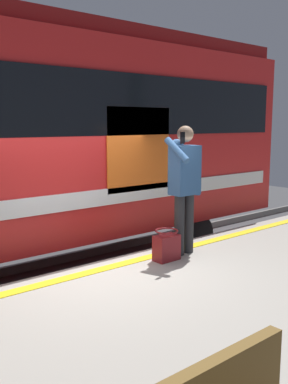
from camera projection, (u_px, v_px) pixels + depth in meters
ground_plane at (97, 326)px, 5.78m from camera, size 26.36×26.36×0.00m
platform at (261, 382)px, 3.77m from camera, size 17.58×5.13×0.89m
safety_line at (109, 267)px, 5.41m from camera, size 17.22×0.16×0.01m
track_rail_near at (52, 293)px, 6.70m from camera, size 22.85×0.08×0.16m
track_rail_far at (14, 269)px, 7.78m from camera, size 22.85×0.08×0.16m
passenger at (184, 180)px, 5.85m from camera, size 0.57×0.55×1.75m
handbag at (167, 246)px, 5.68m from camera, size 0.34×0.31×0.41m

